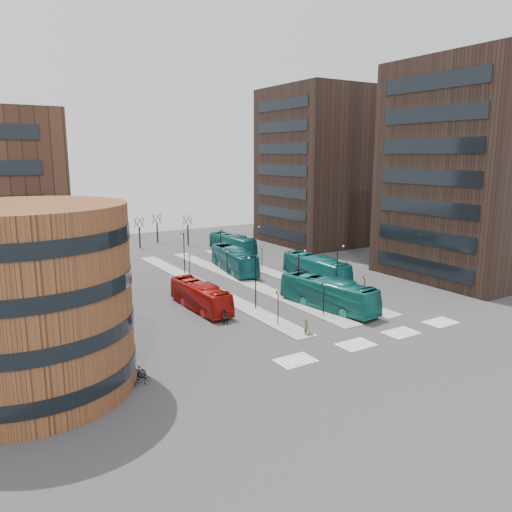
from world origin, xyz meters
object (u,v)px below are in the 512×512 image
teal_bus_b (234,260)px  commuter_a (224,316)px  commuter_c (311,292)px  teal_bus_d (232,244)px  teal_bus_c (316,268)px  traveller (306,327)px  bicycle_near (141,381)px  teal_bus_a (328,293)px  bicycle_far (133,373)px  commuter_b (308,297)px  red_bus (200,296)px  suitcase (311,333)px  bicycle_mid (135,374)px

teal_bus_b → commuter_a: teal_bus_b is taller
commuter_c → teal_bus_d: bearing=178.3°
teal_bus_c → commuter_c: size_ratio=7.07×
traveller → bicycle_near: traveller is taller
teal_bus_a → bicycle_far: teal_bus_a is taller
teal_bus_b → bicycle_near: 38.56m
traveller → commuter_a: bearing=89.8°
teal_bus_a → commuter_b: bearing=101.9°
commuter_a → teal_bus_b: bearing=-105.6°
teal_bus_a → teal_bus_d: size_ratio=1.08×
teal_bus_c → bicycle_far: (-31.91, -17.11, -1.30)m
teal_bus_b → commuter_a: bearing=-112.3°
teal_bus_a → bicycle_near: size_ratio=7.56×
red_bus → teal_bus_a: teal_bus_a is taller
teal_bus_c → traveller: (-14.47, -16.75, -0.92)m
teal_bus_c → bicycle_near: teal_bus_c is taller
traveller → suitcase: bearing=-79.9°
commuter_b → commuter_c: (1.56, 1.35, -0.04)m
teal_bus_a → teal_bus_b: teal_bus_b is taller
bicycle_near → bicycle_mid: bicycle_mid is taller
suitcase → commuter_b: 10.57m
teal_bus_b → bicycle_far: 37.27m
bicycle_far → bicycle_mid: bearing=171.9°
teal_bus_a → bicycle_mid: 25.76m
teal_bus_b → commuter_b: teal_bus_b is taller
red_bus → commuter_c: red_bus is taller
bicycle_mid → bicycle_far: (0.00, 0.45, -0.08)m
teal_bus_a → bicycle_far: 25.65m
teal_bus_c → teal_bus_d: size_ratio=1.06×
teal_bus_c → bicycle_mid: 36.44m
teal_bus_a → traveller: teal_bus_a is taller
suitcase → teal_bus_a: teal_bus_a is taller
teal_bus_a → bicycle_far: bearing=-175.0°
commuter_c → bicycle_far: (-25.49, -9.94, -0.43)m
teal_bus_c → traveller: teal_bus_c is taller
bicycle_near → teal_bus_b: bearing=-50.7°
bicycle_near → bicycle_mid: (0.00, 1.25, 0.10)m
suitcase → traveller: traveller is taller
teal_bus_c → traveller: bearing=-128.5°
teal_bus_c → bicycle_mid: (-31.91, -17.56, -1.22)m
bicycle_mid → bicycle_far: 0.46m
teal_bus_a → commuter_c: bearing=72.5°
commuter_a → commuter_b: bearing=-159.5°
teal_bus_d → teal_bus_b: bearing=-121.5°
suitcase → bicycle_far: bicycle_far is taller
red_bus → traveller: size_ratio=6.54×
teal_bus_c → bicycle_near: bearing=-147.2°
teal_bus_d → commuter_a: bearing=-123.7°
teal_bus_c → traveller: 22.15m
suitcase → teal_bus_c: 22.22m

